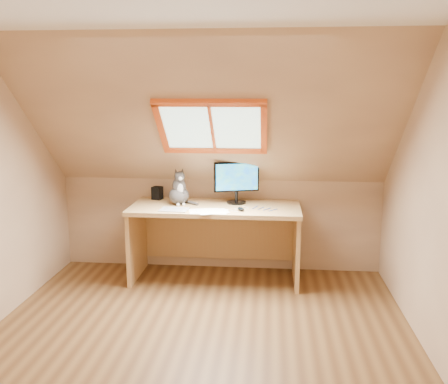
# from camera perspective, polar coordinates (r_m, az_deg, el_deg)

# --- Properties ---
(ground) EXTENTS (3.50, 3.50, 0.00)m
(ground) POSITION_cam_1_polar(r_m,az_deg,el_deg) (4.12, -3.04, -16.82)
(ground) COLOR brown
(ground) RESTS_ON ground
(room_shell) EXTENTS (3.52, 3.52, 2.41)m
(room_shell) POSITION_cam_1_polar(r_m,az_deg,el_deg) (3.57, -3.50, 3.10)
(room_shell) COLOR tan
(room_shell) RESTS_ON ground
(desk) EXTENTS (1.74, 0.76, 0.79)m
(desk) POSITION_cam_1_polar(r_m,az_deg,el_deg) (5.25, -0.91, -3.90)
(desk) COLOR tan
(desk) RESTS_ON ground
(monitor) EXTENTS (0.47, 0.20, 0.44)m
(monitor) POSITION_cam_1_polar(r_m,az_deg,el_deg) (5.19, 1.44, 1.43)
(monitor) COLOR black
(monitor) RESTS_ON desk
(cat) EXTENTS (0.29, 0.31, 0.39)m
(cat) POSITION_cam_1_polar(r_m,az_deg,el_deg) (5.19, -5.17, 0.09)
(cat) COLOR #47423F
(cat) RESTS_ON desk
(desk_speaker) EXTENTS (0.12, 0.12, 0.14)m
(desk_speaker) POSITION_cam_1_polar(r_m,az_deg,el_deg) (5.46, -7.64, -0.11)
(desk_speaker) COLOR black
(desk_speaker) RESTS_ON desk
(graphics_tablet) EXTENTS (0.28, 0.21, 0.01)m
(graphics_tablet) POSITION_cam_1_polar(r_m,az_deg,el_deg) (4.96, -5.74, -2.02)
(graphics_tablet) COLOR #B2B2B7
(graphics_tablet) RESTS_ON desk
(mouse) EXTENTS (0.10, 0.12, 0.03)m
(mouse) POSITION_cam_1_polar(r_m,az_deg,el_deg) (4.91, 1.94, -1.96)
(mouse) COLOR black
(mouse) RESTS_ON desk
(papers) EXTENTS (0.35, 0.30, 0.01)m
(papers) POSITION_cam_1_polar(r_m,az_deg,el_deg) (4.88, -2.06, -2.22)
(papers) COLOR white
(papers) RESTS_ON desk
(cables) EXTENTS (0.51, 0.26, 0.01)m
(cables) POSITION_cam_1_polar(r_m,az_deg,el_deg) (4.98, 3.50, -1.93)
(cables) COLOR silver
(cables) RESTS_ON desk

